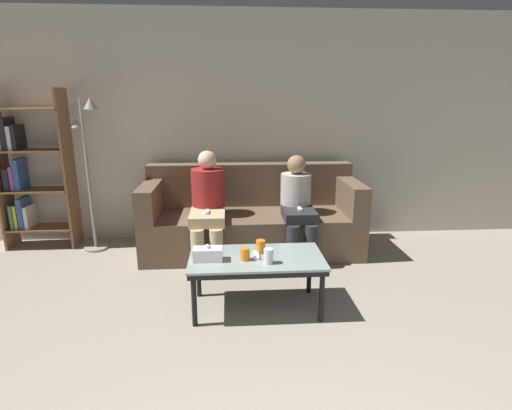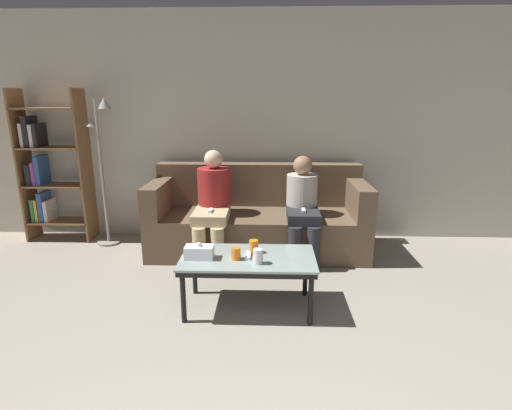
# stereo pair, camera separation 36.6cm
# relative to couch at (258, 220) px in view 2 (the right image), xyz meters

# --- Properties ---
(wall_back) EXTENTS (12.00, 0.06, 2.60)m
(wall_back) POSITION_rel_couch_xyz_m (0.00, 0.51, 0.96)
(wall_back) COLOR #B7B2A3
(wall_back) RESTS_ON ground_plane
(couch) EXTENTS (2.32, 0.88, 0.93)m
(couch) POSITION_rel_couch_xyz_m (0.00, 0.00, 0.00)
(couch) COLOR brown
(couch) RESTS_ON ground_plane
(coffee_table) EXTENTS (1.05, 0.57, 0.44)m
(coffee_table) POSITION_rel_couch_xyz_m (-0.04, -1.31, 0.06)
(coffee_table) COLOR #8C9E99
(coffee_table) RESTS_ON ground_plane
(cup_near_left) EXTENTS (0.07, 0.07, 0.10)m
(cup_near_left) POSITION_rel_couch_xyz_m (-0.13, -1.37, 0.15)
(cup_near_left) COLOR orange
(cup_near_left) RESTS_ON coffee_table
(cup_near_right) EXTENTS (0.07, 0.07, 0.11)m
(cup_near_right) POSITION_rel_couch_xyz_m (0.04, -1.44, 0.16)
(cup_near_right) COLOR silver
(cup_near_right) RESTS_ON coffee_table
(cup_far_center) EXTENTS (0.07, 0.07, 0.11)m
(cup_far_center) POSITION_rel_couch_xyz_m (-0.00, -1.23, 0.16)
(cup_far_center) COLOR orange
(cup_far_center) RESTS_ON coffee_table
(tissue_box) EXTENTS (0.22, 0.12, 0.13)m
(tissue_box) POSITION_rel_couch_xyz_m (-0.42, -1.36, 0.16)
(tissue_box) COLOR white
(tissue_box) RESTS_ON coffee_table
(game_remote) EXTENTS (0.04, 0.15, 0.02)m
(game_remote) POSITION_rel_couch_xyz_m (-0.04, -1.31, 0.11)
(game_remote) COLOR white
(game_remote) RESTS_ON coffee_table
(bookshelf) EXTENTS (0.75, 0.32, 1.75)m
(bookshelf) POSITION_rel_couch_xyz_m (-2.46, 0.28, 0.51)
(bookshelf) COLOR brown
(bookshelf) RESTS_ON ground_plane
(standing_lamp) EXTENTS (0.31, 0.26, 1.66)m
(standing_lamp) POSITION_rel_couch_xyz_m (-1.74, 0.14, 0.67)
(standing_lamp) COLOR gray
(standing_lamp) RESTS_ON ground_plane
(seated_person_left_end) EXTENTS (0.35, 0.74, 1.13)m
(seated_person_left_end) POSITION_rel_couch_xyz_m (-0.46, -0.23, 0.27)
(seated_person_left_end) COLOR tan
(seated_person_left_end) RESTS_ON ground_plane
(seated_person_mid_left) EXTENTS (0.32, 0.67, 1.07)m
(seated_person_mid_left) POSITION_rel_couch_xyz_m (0.46, -0.23, 0.24)
(seated_person_mid_left) COLOR #28282D
(seated_person_mid_left) RESTS_ON ground_plane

